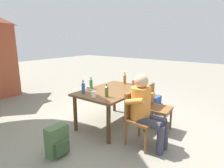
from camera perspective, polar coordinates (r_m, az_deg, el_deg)
ground_plane at (r=4.03m, az=0.00°, el=-11.81°), size 24.00×24.00×0.00m
dining_table at (r=3.81m, az=0.00°, el=-3.12°), size 1.42×0.95×0.73m
chair_near_left at (r=3.22m, az=7.93°, el=-9.21°), size 0.49×0.49×0.87m
chair_near_right at (r=3.74m, az=12.56°, el=-6.10°), size 0.46×0.46×0.87m
person_in_white_shirt at (r=3.10m, az=9.73°, el=-6.83°), size 0.47×0.62×1.18m
bottle_green at (r=3.89m, az=-6.26°, el=0.20°), size 0.06×0.06×0.25m
bottle_amber at (r=4.28m, az=3.80°, el=1.61°), size 0.06×0.06×0.27m
bottle_olive at (r=3.31m, az=-1.60°, el=-2.10°), size 0.06×0.06×0.25m
bottle_blue at (r=3.56m, az=-8.53°, el=-1.03°), size 0.06×0.06×0.26m
cup_terracotta at (r=4.21m, az=6.33°, el=0.46°), size 0.06×0.06×0.10m
cup_white at (r=3.32m, az=-5.48°, el=-3.06°), size 0.08×0.08×0.11m
cup_steel at (r=3.76m, az=-7.00°, el=-1.28°), size 0.07×0.07×0.09m
backpack_by_near_side at (r=3.10m, az=-15.89°, el=-16.05°), size 0.33×0.23×0.46m
backpack_by_far_side at (r=4.67m, az=12.84°, el=-6.03°), size 0.30×0.24×0.40m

